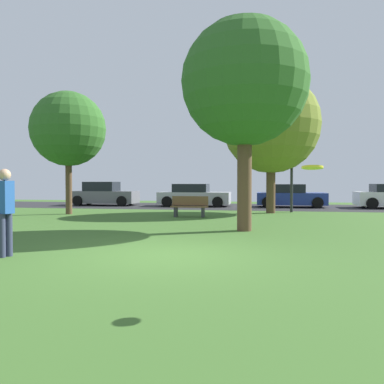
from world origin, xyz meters
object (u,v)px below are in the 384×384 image
(parked_car_grey, at_px, (104,195))
(park_bench, at_px, (190,206))
(oak_tree_right, at_px, (245,83))
(maple_tree_far, at_px, (271,125))
(street_lamp_post, at_px, (292,167))
(frisbee_disc, at_px, (312,167))
(parked_car_silver, at_px, (194,196))
(oak_tree_center, at_px, (68,129))
(parked_car_blue, at_px, (290,197))
(person_catcher, at_px, (5,208))

(parked_car_grey, bearing_deg, park_bench, -45.81)
(oak_tree_right, relative_size, maple_tree_far, 0.99)
(park_bench, relative_size, street_lamp_post, 0.36)
(parked_car_grey, height_order, street_lamp_post, street_lamp_post)
(oak_tree_right, xyz_separation_m, park_bench, (-2.56, 4.39, -4.15))
(oak_tree_right, xyz_separation_m, frisbee_disc, (1.18, -7.18, -2.88))
(street_lamp_post, bearing_deg, parked_car_silver, 145.54)
(parked_car_silver, bearing_deg, park_bench, -81.57)
(oak_tree_center, xyz_separation_m, frisbee_disc, (9.63, -12.01, -2.27))
(frisbee_disc, relative_size, parked_car_blue, 0.07)
(oak_tree_right, relative_size, person_catcher, 3.66)
(person_catcher, relative_size, street_lamp_post, 0.40)
(oak_tree_center, height_order, maple_tree_far, maple_tree_far)
(parked_car_grey, xyz_separation_m, parked_car_silver, (5.87, 0.15, -0.05))
(oak_tree_center, xyz_separation_m, parked_car_silver, (4.81, 6.86, -3.36))
(oak_tree_center, relative_size, parked_car_silver, 1.31)
(oak_tree_right, relative_size, oak_tree_center, 1.15)
(frisbee_disc, relative_size, park_bench, 0.19)
(oak_tree_right, bearing_deg, parked_car_blue, 79.37)
(parked_car_grey, height_order, parked_car_blue, parked_car_grey)
(person_catcher, bearing_deg, park_bench, 96.86)
(person_catcher, xyz_separation_m, parked_car_blue, (6.88, 17.03, -0.38))
(oak_tree_center, bearing_deg, frisbee_disc, -51.28)
(oak_tree_right, distance_m, oak_tree_center, 9.76)
(oak_tree_center, height_order, parked_car_blue, oak_tree_center)
(parked_car_blue, bearing_deg, oak_tree_center, -146.60)
(oak_tree_right, xyz_separation_m, parked_car_silver, (-3.64, 11.69, -3.97))
(oak_tree_right, xyz_separation_m, maple_tree_far, (0.97, 7.14, -0.30))
(frisbee_disc, bearing_deg, parked_car_blue, 86.83)
(parked_car_blue, relative_size, street_lamp_post, 0.90)
(oak_tree_center, distance_m, maple_tree_far, 9.70)
(parked_car_silver, height_order, park_bench, parked_car_silver)
(oak_tree_right, distance_m, parked_car_grey, 15.46)
(park_bench, bearing_deg, person_catcher, 77.66)
(oak_tree_center, bearing_deg, parked_car_blue, 33.40)
(maple_tree_far, distance_m, park_bench, 5.89)
(oak_tree_center, xyz_separation_m, parked_car_blue, (10.68, 7.05, -3.37))
(oak_tree_right, relative_size, parked_car_grey, 1.58)
(parked_car_silver, bearing_deg, maple_tree_far, -44.68)
(parked_car_grey, bearing_deg, maple_tree_far, -22.81)
(parked_car_silver, bearing_deg, person_catcher, -93.41)
(person_catcher, distance_m, park_bench, 9.78)
(person_catcher, distance_m, parked_car_blue, 18.37)
(park_bench, bearing_deg, oak_tree_center, -4.30)
(park_bench, bearing_deg, street_lamp_post, -143.07)
(oak_tree_right, height_order, parked_car_grey, oak_tree_right)
(frisbee_disc, bearing_deg, person_catcher, 160.80)
(maple_tree_far, height_order, parked_car_blue, maple_tree_far)
(person_catcher, relative_size, park_bench, 1.13)
(frisbee_disc, relative_size, parked_car_silver, 0.07)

